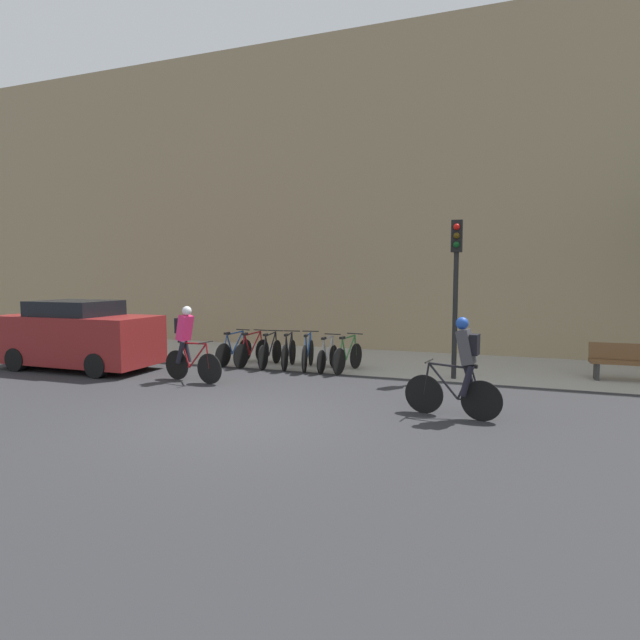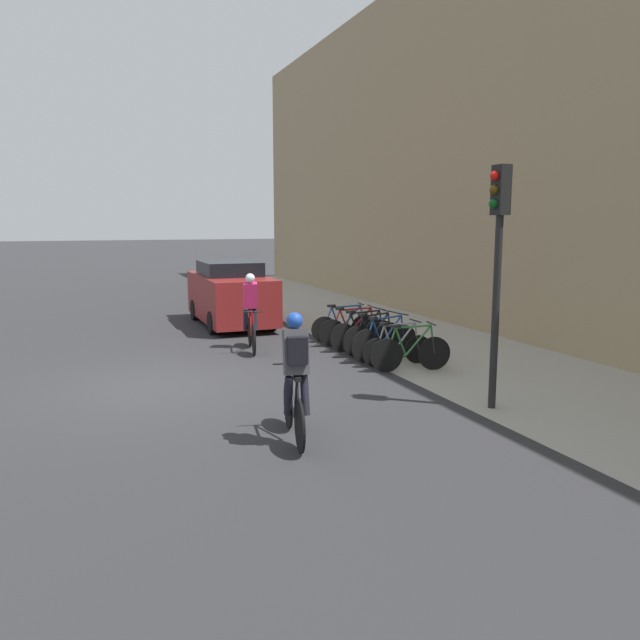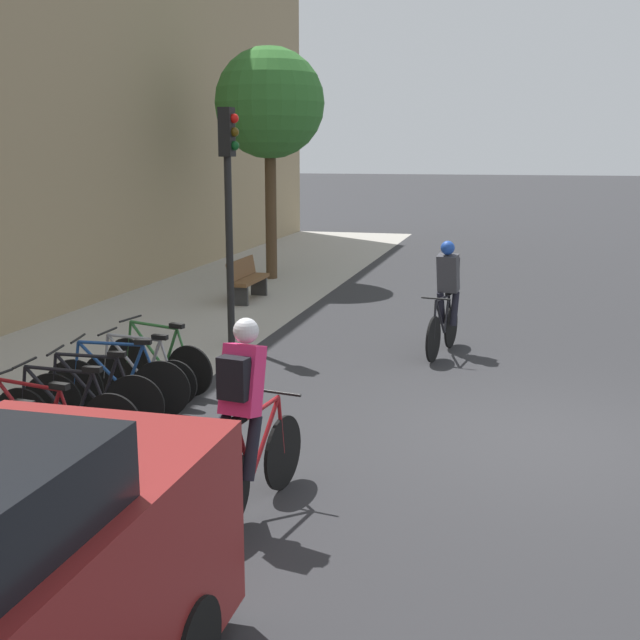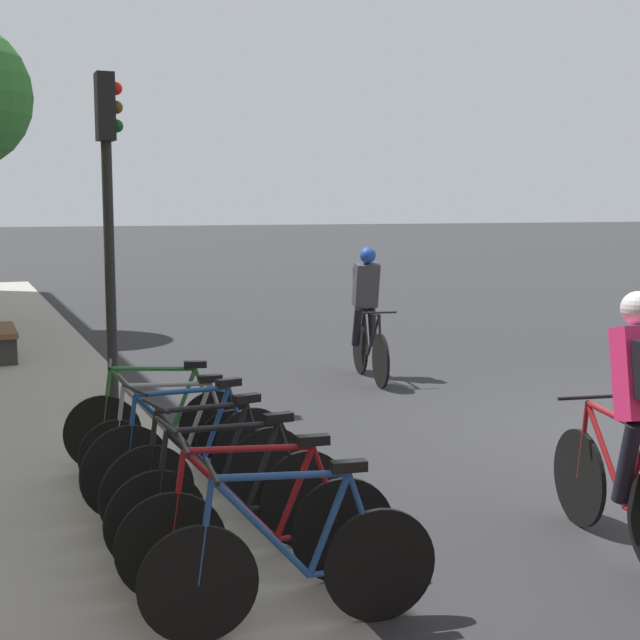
{
  "view_description": "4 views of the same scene",
  "coord_description": "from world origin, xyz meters",
  "px_view_note": "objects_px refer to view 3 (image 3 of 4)",
  "views": [
    {
      "loc": [
        4.25,
        -7.55,
        2.5
      ],
      "look_at": [
        0.53,
        2.97,
        1.52
      ],
      "focal_mm": 28.0,
      "sensor_mm": 36.0,
      "label": 1
    },
    {
      "loc": [
        11.41,
        -1.21,
        2.97
      ],
      "look_at": [
        -0.57,
        3.43,
        0.95
      ],
      "focal_mm": 35.0,
      "sensor_mm": 36.0,
      "label": 2
    },
    {
      "loc": [
        -8.87,
        0.24,
        3.18
      ],
      "look_at": [
        0.42,
        2.63,
        1.14
      ],
      "focal_mm": 45.0,
      "sensor_mm": 36.0,
      "label": 3
    },
    {
      "loc": [
        -7.14,
        6.54,
        2.34
      ],
      "look_at": [
        1.68,
        2.94,
        1.12
      ],
      "focal_mm": 50.0,
      "sensor_mm": 36.0,
      "label": 4
    }
  ],
  "objects_px": {
    "cyclist_grey": "(446,294)",
    "parked_bike_2": "(66,415)",
    "parked_bike_5": "(139,375)",
    "traffic_light_pole": "(229,184)",
    "parked_bike_0": "(1,453)",
    "parked_bike_6": "(158,362)",
    "cyclist_pink": "(247,415)",
    "parked_bike_1": "(36,433)",
    "parked_bike_4": "(117,384)",
    "parked_bike_3": "(93,399)",
    "bench": "(247,279)"
  },
  "relations": [
    {
      "from": "parked_bike_5",
      "to": "parked_bike_6",
      "type": "xyz_separation_m",
      "value": [
        0.56,
        0.0,
        0.02
      ]
    },
    {
      "from": "cyclist_pink",
      "to": "parked_bike_4",
      "type": "bearing_deg",
      "value": 48.38
    },
    {
      "from": "parked_bike_3",
      "to": "parked_bike_5",
      "type": "relative_size",
      "value": 1.03
    },
    {
      "from": "cyclist_grey",
      "to": "parked_bike_0",
      "type": "height_order",
      "value": "cyclist_grey"
    },
    {
      "from": "cyclist_pink",
      "to": "parked_bike_6",
      "type": "height_order",
      "value": "cyclist_pink"
    },
    {
      "from": "parked_bike_6",
      "to": "traffic_light_pole",
      "type": "relative_size",
      "value": 0.43
    },
    {
      "from": "parked_bike_6",
      "to": "parked_bike_3",
      "type": "bearing_deg",
      "value": 179.97
    },
    {
      "from": "parked_bike_3",
      "to": "parked_bike_6",
      "type": "height_order",
      "value": "parked_bike_3"
    },
    {
      "from": "cyclist_pink",
      "to": "parked_bike_2",
      "type": "distance_m",
      "value": 2.69
    },
    {
      "from": "cyclist_grey",
      "to": "parked_bike_1",
      "type": "relative_size",
      "value": 1.04
    },
    {
      "from": "cyclist_grey",
      "to": "parked_bike_5",
      "type": "bearing_deg",
      "value": 136.24
    },
    {
      "from": "cyclist_pink",
      "to": "parked_bike_5",
      "type": "xyz_separation_m",
      "value": [
        2.71,
        2.42,
        -0.57
      ]
    },
    {
      "from": "parked_bike_5",
      "to": "traffic_light_pole",
      "type": "relative_size",
      "value": 0.41
    },
    {
      "from": "parked_bike_1",
      "to": "traffic_light_pole",
      "type": "distance_m",
      "value": 5.95
    },
    {
      "from": "traffic_light_pole",
      "to": "parked_bike_0",
      "type": "bearing_deg",
      "value": 179.72
    },
    {
      "from": "cyclist_pink",
      "to": "traffic_light_pole",
      "type": "bearing_deg",
      "value": 21.81
    },
    {
      "from": "parked_bike_2",
      "to": "bench",
      "type": "bearing_deg",
      "value": 6.99
    },
    {
      "from": "traffic_light_pole",
      "to": "bench",
      "type": "relative_size",
      "value": 2.44
    },
    {
      "from": "parked_bike_1",
      "to": "parked_bike_4",
      "type": "distance_m",
      "value": 1.69
    },
    {
      "from": "parked_bike_2",
      "to": "traffic_light_pole",
      "type": "bearing_deg",
      "value": -0.35
    },
    {
      "from": "bench",
      "to": "cyclist_pink",
      "type": "bearing_deg",
      "value": -160.46
    },
    {
      "from": "parked_bike_2",
      "to": "traffic_light_pole",
      "type": "height_order",
      "value": "traffic_light_pole"
    },
    {
      "from": "traffic_light_pole",
      "to": "cyclist_grey",
      "type": "bearing_deg",
      "value": -83.53
    },
    {
      "from": "parked_bike_1",
      "to": "bench",
      "type": "distance_m",
      "value": 9.48
    },
    {
      "from": "parked_bike_5",
      "to": "parked_bike_2",
      "type": "bearing_deg",
      "value": 179.99
    },
    {
      "from": "parked_bike_5",
      "to": "parked_bike_4",
      "type": "bearing_deg",
      "value": 179.9
    },
    {
      "from": "cyclist_grey",
      "to": "parked_bike_2",
      "type": "relative_size",
      "value": 1.04
    },
    {
      "from": "cyclist_grey",
      "to": "parked_bike_4",
      "type": "bearing_deg",
      "value": 140.28
    },
    {
      "from": "parked_bike_3",
      "to": "parked_bike_5",
      "type": "distance_m",
      "value": 1.12
    },
    {
      "from": "parked_bike_2",
      "to": "parked_bike_6",
      "type": "xyz_separation_m",
      "value": [
        2.24,
        0.0,
        0.0
      ]
    },
    {
      "from": "parked_bike_0",
      "to": "parked_bike_1",
      "type": "height_order",
      "value": "parked_bike_1"
    },
    {
      "from": "parked_bike_6",
      "to": "traffic_light_pole",
      "type": "bearing_deg",
      "value": -0.65
    },
    {
      "from": "parked_bike_0",
      "to": "parked_bike_1",
      "type": "xyz_separation_m",
      "value": [
        0.56,
        -0.0,
        0.0
      ]
    },
    {
      "from": "cyclist_grey",
      "to": "parked_bike_6",
      "type": "relative_size",
      "value": 1.08
    },
    {
      "from": "parked_bike_0",
      "to": "parked_bike_6",
      "type": "relative_size",
      "value": 1.0
    },
    {
      "from": "parked_bike_2",
      "to": "parked_bike_0",
      "type": "bearing_deg",
      "value": 180.0
    },
    {
      "from": "cyclist_pink",
      "to": "traffic_light_pole",
      "type": "relative_size",
      "value": 0.47
    },
    {
      "from": "cyclist_pink",
      "to": "parked_bike_0",
      "type": "height_order",
      "value": "cyclist_pink"
    },
    {
      "from": "cyclist_grey",
      "to": "parked_bike_3",
      "type": "height_order",
      "value": "cyclist_grey"
    },
    {
      "from": "parked_bike_3",
      "to": "parked_bike_2",
      "type": "bearing_deg",
      "value": -179.84
    },
    {
      "from": "cyclist_grey",
      "to": "parked_bike_2",
      "type": "bearing_deg",
      "value": 146.74
    },
    {
      "from": "traffic_light_pole",
      "to": "parked_bike_2",
      "type": "bearing_deg",
      "value": 179.65
    },
    {
      "from": "parked_bike_1",
      "to": "traffic_light_pole",
      "type": "relative_size",
      "value": 0.45
    },
    {
      "from": "parked_bike_3",
      "to": "traffic_light_pole",
      "type": "xyz_separation_m",
      "value": [
        4.39,
        -0.03,
        2.24
      ]
    },
    {
      "from": "parked_bike_2",
      "to": "bench",
      "type": "relative_size",
      "value": 1.09
    },
    {
      "from": "parked_bike_2",
      "to": "parked_bike_3",
      "type": "bearing_deg",
      "value": 0.16
    },
    {
      "from": "cyclist_pink",
      "to": "parked_bike_5",
      "type": "distance_m",
      "value": 3.68
    },
    {
      "from": "parked_bike_3",
      "to": "cyclist_grey",
      "type": "bearing_deg",
      "value": -36.25
    },
    {
      "from": "parked_bike_5",
      "to": "cyclist_grey",
      "type": "bearing_deg",
      "value": -43.76
    },
    {
      "from": "cyclist_grey",
      "to": "parked_bike_3",
      "type": "bearing_deg",
      "value": 143.75
    }
  ]
}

